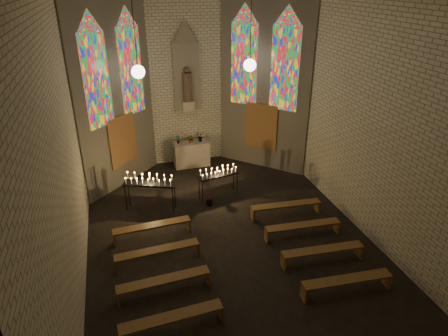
{
  "coord_description": "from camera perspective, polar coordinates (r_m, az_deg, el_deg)",
  "views": [
    {
      "loc": [
        -2.77,
        -9.04,
        7.03
      ],
      "look_at": [
        0.13,
        1.14,
        1.87
      ],
      "focal_mm": 32.0,
      "sensor_mm": 36.0,
      "label": 1
    }
  ],
  "objects": [
    {
      "name": "pew_left_0",
      "position": [
        12.01,
        -10.24,
        -8.29
      ],
      "size": [
        2.28,
        0.46,
        0.43
      ],
      "rotation": [
        0.0,
        0.0,
        0.06
      ],
      "color": "brown",
      "rests_on": "ground"
    },
    {
      "name": "room",
      "position": [
        13.14,
        -3.27,
        11.32
      ],
      "size": [
        8.22,
        12.43,
        7.0
      ],
      "color": "beige",
      "rests_on": "ground"
    },
    {
      "name": "pew_left_3",
      "position": [
        9.24,
        -7.47,
        -20.58
      ],
      "size": [
        2.28,
        0.46,
        0.43
      ],
      "rotation": [
        0.0,
        0.0,
        0.06
      ],
      "color": "brown",
      "rests_on": "ground"
    },
    {
      "name": "pew_left_1",
      "position": [
        11.03,
        -9.5,
        -11.7
      ],
      "size": [
        2.28,
        0.46,
        0.43
      ],
      "rotation": [
        0.0,
        0.0,
        0.06
      ],
      "color": "brown",
      "rests_on": "ground"
    },
    {
      "name": "pew_right_1",
      "position": [
        12.06,
        11.19,
        -8.23
      ],
      "size": [
        2.28,
        0.46,
        0.43
      ],
      "rotation": [
        0.0,
        0.0,
        -0.06
      ],
      "color": "brown",
      "rests_on": "ground"
    },
    {
      "name": "floor",
      "position": [
        11.78,
        0.93,
        -10.67
      ],
      "size": [
        12.0,
        12.0,
        0.0
      ],
      "primitive_type": "plane",
      "color": "black",
      "rests_on": "ground"
    },
    {
      "name": "pew_right_0",
      "position": [
        12.96,
        8.86,
        -5.4
      ],
      "size": [
        2.28,
        0.46,
        0.43
      ],
      "rotation": [
        0.0,
        0.0,
        -0.06
      ],
      "color": "brown",
      "rests_on": "ground"
    },
    {
      "name": "pew_right_3",
      "position": [
        10.45,
        17.16,
        -15.19
      ],
      "size": [
        2.28,
        0.46,
        0.43
      ],
      "rotation": [
        0.0,
        0.0,
        -0.06
      ],
      "color": "brown",
      "rests_on": "ground"
    },
    {
      "name": "flower_vase_center",
      "position": [
        15.84,
        -4.71,
        4.19
      ],
      "size": [
        0.38,
        0.35,
        0.35
      ],
      "primitive_type": "imported",
      "rotation": [
        0.0,
        0.0,
        -0.29
      ],
      "color": "#4C723F",
      "rests_on": "altar"
    },
    {
      "name": "aisle_flower_pot",
      "position": [
        13.42,
        -2.12,
        -4.58
      ],
      "size": [
        0.29,
        0.29,
        0.43
      ],
      "primitive_type": "imported",
      "rotation": [
        0.0,
        0.0,
        -0.24
      ],
      "color": "#4C723F",
      "rests_on": "ground"
    },
    {
      "name": "pew_right_2",
      "position": [
        11.22,
        13.92,
        -11.48
      ],
      "size": [
        2.28,
        0.46,
        0.43
      ],
      "rotation": [
        0.0,
        0.0,
        -0.06
      ],
      "color": "brown",
      "rests_on": "ground"
    },
    {
      "name": "pew_left_2",
      "position": [
        10.11,
        -8.6,
        -15.75
      ],
      "size": [
        2.28,
        0.46,
        0.43
      ],
      "rotation": [
        0.0,
        0.0,
        0.06
      ],
      "color": "brown",
      "rests_on": "ground"
    },
    {
      "name": "flower_vase_right",
      "position": [
        15.96,
        -3.37,
        4.51
      ],
      "size": [
        0.26,
        0.23,
        0.4
      ],
      "primitive_type": "imported",
      "rotation": [
        0.0,
        0.0,
        0.26
      ],
      "color": "#4C723F",
      "rests_on": "altar"
    },
    {
      "name": "votive_stand_right",
      "position": [
        13.63,
        -0.82,
        -0.75
      ],
      "size": [
        1.47,
        0.61,
        1.05
      ],
      "rotation": [
        0.0,
        0.0,
        0.2
      ],
      "color": "black",
      "rests_on": "ground"
    },
    {
      "name": "votive_stand_left",
      "position": [
        13.01,
        -10.66,
        -1.87
      ],
      "size": [
        1.69,
        0.99,
        1.22
      ],
      "rotation": [
        0.0,
        0.0,
        -0.39
      ],
      "color": "black",
      "rests_on": "ground"
    },
    {
      "name": "flower_vase_left",
      "position": [
        15.85,
        -6.63,
        4.12
      ],
      "size": [
        0.22,
        0.19,
        0.35
      ],
      "primitive_type": "imported",
      "rotation": [
        0.0,
        0.0,
        -0.4
      ],
      "color": "#4C723F",
      "rests_on": "altar"
    },
    {
      "name": "altar",
      "position": [
        16.13,
        -4.64,
        2.01
      ],
      "size": [
        1.4,
        0.6,
        1.0
      ],
      "primitive_type": "cube",
      "color": "#C0B39C",
      "rests_on": "ground"
    }
  ]
}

